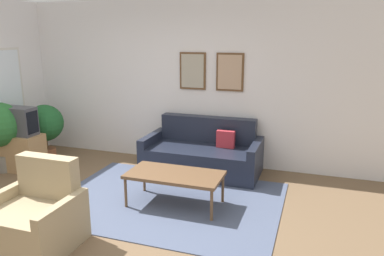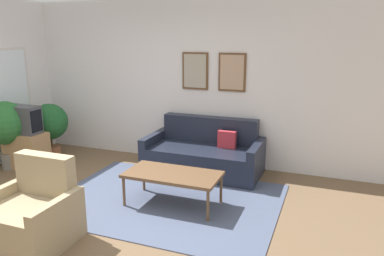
% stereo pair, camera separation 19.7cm
% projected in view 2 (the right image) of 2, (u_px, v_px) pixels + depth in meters
% --- Properties ---
extents(ground_plane, '(16.00, 16.00, 0.00)m').
position_uv_depth(ground_plane, '(84.00, 221.00, 4.38)').
color(ground_plane, brown).
extents(area_rug, '(2.91, 2.15, 0.01)m').
position_uv_depth(area_rug, '(166.00, 200.00, 4.93)').
color(area_rug, '#4C5670').
rests_on(area_rug, ground_plane).
extents(wall_back, '(8.00, 0.09, 2.70)m').
position_uv_depth(wall_back, '(171.00, 81.00, 6.34)').
color(wall_back, silver).
rests_on(wall_back, ground_plane).
extents(couch, '(1.81, 0.90, 0.83)m').
position_uv_depth(couch, '(204.00, 154.00, 5.91)').
color(couch, '#1E2333').
rests_on(couch, ground_plane).
extents(coffee_table, '(1.20, 0.61, 0.43)m').
position_uv_depth(coffee_table, '(173.00, 176.00, 4.71)').
color(coffee_table, brown).
rests_on(coffee_table, ground_plane).
extents(tv_stand, '(0.65, 0.40, 0.59)m').
position_uv_depth(tv_stand, '(27.00, 151.00, 6.07)').
color(tv_stand, '#A87F51').
rests_on(tv_stand, ground_plane).
extents(tv, '(0.54, 0.28, 0.44)m').
position_uv_depth(tv, '(23.00, 120.00, 5.95)').
color(tv, '#424247').
rests_on(tv, tv_stand).
extents(armchair, '(0.86, 0.76, 0.89)m').
position_uv_depth(armchair, '(31.00, 216.00, 3.89)').
color(armchair, tan).
rests_on(armchair, ground_plane).
extents(potted_plant_tall, '(0.69, 0.69, 1.11)m').
position_uv_depth(potted_plant_tall, '(5.00, 125.00, 5.94)').
color(potted_plant_tall, slate).
rests_on(potted_plant_tall, ground_plane).
extents(potted_plant_by_window, '(0.63, 0.63, 0.97)m').
position_uv_depth(potted_plant_by_window, '(50.00, 124.00, 6.50)').
color(potted_plant_by_window, '#935638').
rests_on(potted_plant_by_window, ground_plane).
extents(potted_plant_small, '(0.40, 0.40, 0.68)m').
position_uv_depth(potted_plant_small, '(26.00, 139.00, 6.28)').
color(potted_plant_small, '#383D42').
rests_on(potted_plant_small, ground_plane).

